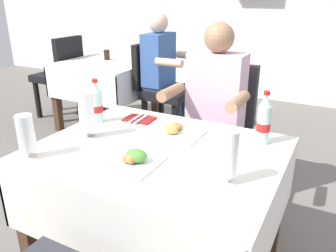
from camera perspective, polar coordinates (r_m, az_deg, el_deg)
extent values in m
cube|color=white|center=(1.60, -1.69, -4.15)|extent=(1.14, 0.91, 0.02)
cube|color=white|center=(1.38, -11.21, -17.57)|extent=(1.14, 0.02, 0.32)
cube|color=white|center=(2.04, 4.58, -3.70)|extent=(1.14, 0.02, 0.32)
cube|color=white|center=(1.99, -15.88, -5.15)|extent=(0.02, 0.91, 0.32)
cube|color=white|center=(1.53, 17.57, -14.02)|extent=(0.02, 0.91, 0.32)
cube|color=#472D1E|center=(1.84, -22.66, -15.74)|extent=(0.07, 0.07, 0.72)
cube|color=#472D1E|center=(2.31, -7.78, -6.09)|extent=(0.07, 0.07, 0.72)
cube|color=#472D1E|center=(1.97, 17.76, -12.30)|extent=(0.07, 0.07, 0.72)
cube|color=#2D2D33|center=(2.32, 7.60, -2.31)|extent=(0.44, 0.44, 0.08)
cube|color=#2D2D33|center=(2.46, 9.98, 5.34)|extent=(0.42, 0.06, 0.44)
cube|color=black|center=(2.36, 1.89, -8.91)|extent=(0.04, 0.04, 0.45)
cube|color=black|center=(2.26, 9.80, -10.83)|extent=(0.04, 0.04, 0.45)
cube|color=black|center=(2.64, 5.18, -5.59)|extent=(0.04, 0.04, 0.45)
cube|color=black|center=(2.54, 12.30, -7.12)|extent=(0.04, 0.04, 0.45)
cylinder|color=#282D42|center=(2.31, 3.37, -9.73)|extent=(0.10, 0.10, 0.45)
cylinder|color=#282D42|center=(2.26, 7.12, -10.66)|extent=(0.10, 0.10, 0.45)
cube|color=#282D42|center=(2.28, 7.06, -2.16)|extent=(0.34, 0.36, 0.12)
cube|color=silver|center=(2.25, 8.16, 5.81)|extent=(0.36, 0.20, 0.50)
sphere|color=#997051|center=(2.19, 8.64, 14.55)|extent=(0.19, 0.19, 0.19)
cylinder|color=#997051|center=(2.13, 0.55, 5.79)|extent=(0.07, 0.26, 0.07)
cylinder|color=#997051|center=(1.97, 11.72, 4.09)|extent=(0.07, 0.26, 0.07)
cube|color=white|center=(1.47, -6.01, -6.08)|extent=(0.22, 0.22, 0.01)
ellipsoid|color=#4C8E38|center=(1.45, -5.38, -5.00)|extent=(0.10, 0.08, 0.06)
ellipsoid|color=#B77A38|center=(1.44, -6.22, -5.47)|extent=(0.07, 0.08, 0.04)
ellipsoid|color=#99602D|center=(1.46, -6.09, -5.35)|extent=(0.09, 0.11, 0.03)
cube|color=white|center=(1.74, 1.77, -1.37)|extent=(0.23, 0.23, 0.01)
ellipsoid|color=#B77A38|center=(1.78, 1.18, -0.12)|extent=(0.10, 0.11, 0.03)
ellipsoid|color=gold|center=(1.72, 0.50, -0.50)|extent=(0.09, 0.07, 0.06)
cylinder|color=white|center=(1.77, -13.28, -1.73)|extent=(0.07, 0.07, 0.01)
cylinder|color=white|center=(1.76, -13.33, -1.19)|extent=(0.02, 0.02, 0.03)
cylinder|color=white|center=(1.72, -13.64, 2.29)|extent=(0.08, 0.08, 0.20)
cylinder|color=black|center=(1.74, -13.51, 0.79)|extent=(0.07, 0.07, 0.10)
cylinder|color=white|center=(1.34, 9.94, -9.28)|extent=(0.07, 0.07, 0.01)
cylinder|color=white|center=(1.33, 9.99, -8.61)|extent=(0.02, 0.02, 0.03)
cylinder|color=white|center=(1.28, 10.29, -4.53)|extent=(0.07, 0.07, 0.18)
cylinder|color=gold|center=(1.30, 10.16, -6.25)|extent=(0.06, 0.06, 0.09)
cylinder|color=white|center=(1.64, -22.32, -4.79)|extent=(0.07, 0.07, 0.01)
cylinder|color=white|center=(1.63, -22.41, -4.22)|extent=(0.02, 0.02, 0.03)
cylinder|color=white|center=(1.59, -22.89, -1.08)|extent=(0.07, 0.07, 0.16)
cylinder|color=#C68928|center=(1.60, -22.78, -1.79)|extent=(0.07, 0.07, 0.12)
cylinder|color=silver|center=(1.68, 15.81, 0.19)|extent=(0.06, 0.06, 0.19)
cylinder|color=red|center=(1.69, 15.78, -0.11)|extent=(0.07, 0.07, 0.04)
cone|color=silver|center=(1.64, 16.24, 4.17)|extent=(0.06, 0.06, 0.05)
cylinder|color=red|center=(1.64, 16.37, 5.38)|extent=(0.03, 0.03, 0.02)
cylinder|color=silver|center=(1.94, -11.93, 3.15)|extent=(0.07, 0.07, 0.18)
cylinder|color=red|center=(1.95, -11.91, 2.91)|extent=(0.07, 0.07, 0.04)
cone|color=silver|center=(1.91, -12.20, 6.43)|extent=(0.06, 0.06, 0.05)
cylinder|color=red|center=(1.90, -12.28, 7.50)|extent=(0.03, 0.03, 0.02)
cube|color=maroon|center=(1.97, -4.83, 1.18)|extent=(0.18, 0.14, 0.01)
cube|color=silver|center=(1.97, -5.30, 1.45)|extent=(0.03, 0.19, 0.01)
cube|color=silver|center=(1.96, -4.38, 1.30)|extent=(0.03, 0.19, 0.01)
cube|color=white|center=(3.76, -10.56, 10.42)|extent=(0.92, 0.86, 0.02)
cube|color=white|center=(3.48, -14.67, 6.36)|extent=(0.92, 0.02, 0.32)
cube|color=white|center=(4.12, -6.75, 9.17)|extent=(0.92, 0.02, 0.32)
cube|color=white|center=(4.08, -15.48, 8.44)|extent=(0.02, 0.86, 0.32)
cube|color=white|center=(3.53, -4.51, 7.21)|extent=(0.02, 0.86, 0.32)
cube|color=#472D1E|center=(3.84, -18.35, 4.28)|extent=(0.07, 0.07, 0.72)
cube|color=#472D1E|center=(3.33, -8.59, 2.57)|extent=(0.07, 0.07, 0.72)
cube|color=#472D1E|center=(4.36, -11.42, 6.91)|extent=(0.07, 0.07, 0.72)
cube|color=#472D1E|center=(3.92, -2.17, 5.68)|extent=(0.07, 0.07, 0.72)
cube|color=black|center=(4.31, -18.42, 7.87)|extent=(0.44, 0.44, 0.08)
cube|color=black|center=(4.09, -16.35, 11.14)|extent=(0.06, 0.42, 0.44)
cube|color=black|center=(4.61, -18.03, 5.32)|extent=(0.04, 0.04, 0.45)
cube|color=black|center=(4.39, -21.15, 4.16)|extent=(0.04, 0.04, 0.45)
cube|color=black|center=(4.38, -14.88, 4.84)|extent=(0.04, 0.04, 0.45)
cube|color=black|center=(4.15, -18.02, 3.60)|extent=(0.04, 0.04, 0.45)
cube|color=black|center=(3.40, -0.07, 5.56)|extent=(0.44, 0.44, 0.08)
cube|color=black|center=(3.46, -3.78, 10.23)|extent=(0.06, 0.42, 0.44)
cube|color=black|center=(3.27, 1.16, -0.02)|extent=(0.04, 0.04, 0.45)
cube|color=black|center=(3.55, 3.64, 1.75)|extent=(0.04, 0.04, 0.45)
cube|color=black|center=(3.42, -3.92, 0.96)|extent=(0.04, 0.04, 0.45)
cube|color=black|center=(3.70, -1.15, 2.58)|extent=(0.04, 0.04, 0.45)
cylinder|color=#282D42|center=(3.35, 1.43, 0.56)|extent=(0.10, 0.10, 0.45)
cylinder|color=#282D42|center=(3.49, 2.61, 1.38)|extent=(0.10, 0.10, 0.45)
cube|color=#282D42|center=(3.40, -0.37, 5.93)|extent=(0.36, 0.34, 0.12)
cube|color=#385B9E|center=(3.37, -1.60, 11.18)|extent=(0.20, 0.36, 0.50)
sphere|color=beige|center=(3.33, -1.66, 17.03)|extent=(0.19, 0.19, 0.19)
cylinder|color=beige|center=(3.07, 0.18, 10.66)|extent=(0.26, 0.07, 0.07)
cylinder|color=beige|center=(3.45, 3.59, 11.81)|extent=(0.26, 0.07, 0.07)
cylinder|color=black|center=(3.87, -10.29, 11.74)|extent=(0.06, 0.06, 0.11)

